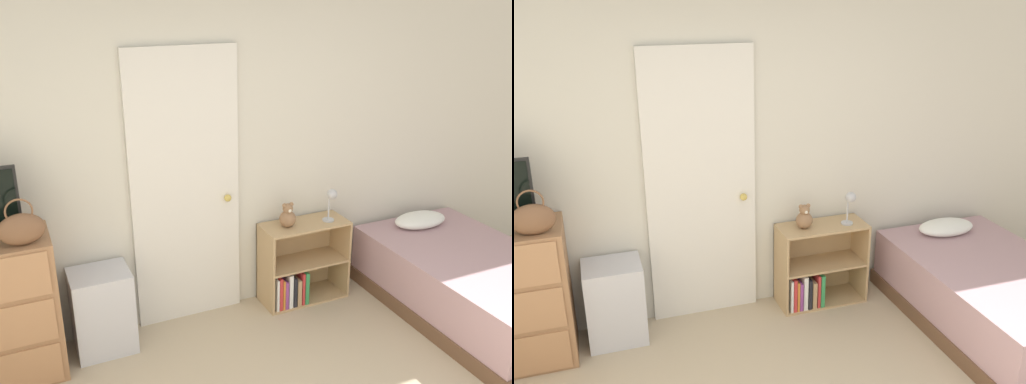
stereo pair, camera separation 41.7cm
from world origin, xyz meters
TOP-DOWN VIEW (x-y plane):
  - wall_back at (0.00, 2.26)m, footprint 10.00×0.06m
  - door_closed at (-0.25, 2.21)m, footprint 0.82×0.09m
  - handbag at (-1.39, 1.85)m, footprint 0.28×0.12m
  - storage_bin at (-0.95, 2.04)m, footprint 0.41×0.35m
  - bookshelf at (0.62, 2.06)m, footprint 0.71×0.31m
  - teddy_bear at (0.52, 2.05)m, footprint 0.13×0.13m
  - desk_lamp at (0.89, 2.01)m, footprint 0.11×0.10m
  - bed at (1.78, 1.32)m, footprint 1.09×1.80m

SIDE VIEW (x-z plane):
  - bed at x=1.78m, z-range -0.05..0.55m
  - bookshelf at x=0.62m, z-range -0.07..0.60m
  - storage_bin at x=-0.95m, z-range 0.00..0.61m
  - teddy_bear at x=0.52m, z-range 0.66..0.86m
  - desk_lamp at x=0.89m, z-range 0.73..1.00m
  - door_closed at x=-0.25m, z-range 0.00..2.09m
  - handbag at x=-1.39m, z-range 0.94..1.24m
  - wall_back at x=0.00m, z-range 0.00..2.55m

